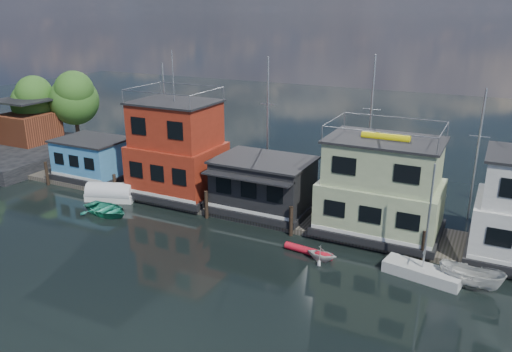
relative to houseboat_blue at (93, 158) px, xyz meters
The scene contains 15 objects.
ground 21.75m from the houseboat_blue, 33.69° to the right, with size 160.00×160.00×0.00m, color black.
dock 18.11m from the houseboat_blue, ahead, with size 48.00×5.00×0.40m, color #595147.
houseboat_blue is the anchor object (origin of this frame).
houseboat_red 9.69m from the houseboat_blue, ahead, with size 7.40×5.90×11.86m.
houseboat_dark 17.50m from the houseboat_blue, ahead, with size 7.40×6.10×4.06m.
houseboat_green 26.53m from the houseboat_blue, ahead, with size 8.40×5.90×7.03m.
pilings 17.92m from the houseboat_blue, ahead, with size 42.28×0.28×2.20m.
background_masts 23.77m from the houseboat_blue, 14.77° to the left, with size 36.40×0.16×12.00m.
shore 13.32m from the houseboat_blue, 163.07° to the left, with size 12.40×15.72×8.24m.
dinghy_white 24.86m from the houseboat_blue, 12.56° to the right, with size 1.69×1.96×1.03m, color silver.
red_kayak 23.76m from the houseboat_blue, 12.06° to the right, with size 0.49×0.49×3.35m, color red.
tarp_runabout 5.94m from the houseboat_blue, 33.34° to the right, with size 4.34×2.79×1.64m.
day_sailer 30.71m from the houseboat_blue, ahead, with size 4.71×2.27×7.13m.
dinghy_teal 8.93m from the houseboat_blue, 40.72° to the right, with size 2.94×4.12×0.85m, color #25896D.
motorboat 33.31m from the houseboat_blue, ahead, with size 1.38×3.66×1.41m, color silver.
Camera 1 is at (15.20, -20.74, 15.24)m, focal length 35.00 mm.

